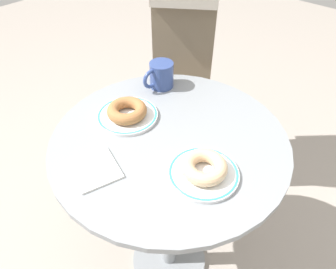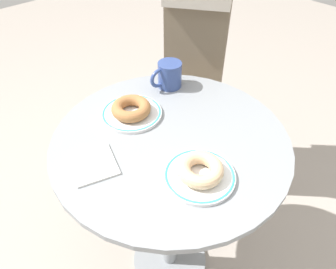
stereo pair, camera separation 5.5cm
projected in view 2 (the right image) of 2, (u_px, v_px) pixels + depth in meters
ground_plane at (170, 261)px, 1.35m from camera, size 7.00×7.00×0.02m
cafe_table at (170, 185)px, 0.99m from camera, size 0.66×0.66×0.73m
plate_left at (132, 113)px, 0.91m from camera, size 0.18×0.18×0.01m
plate_right at (200, 176)px, 0.74m from camera, size 0.17×0.17×0.01m
donut_cinnamon at (131, 108)px, 0.90m from camera, size 0.16×0.16×0.03m
donut_glazed at (200, 169)px, 0.72m from camera, size 0.15×0.15×0.03m
paper_napkin at (94, 164)px, 0.77m from camera, size 0.14×0.14×0.01m
coffee_mug at (169, 75)px, 1.00m from camera, size 0.08×0.12×0.09m
person_figure at (201, 14)px, 1.17m from camera, size 0.41×0.45×1.74m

